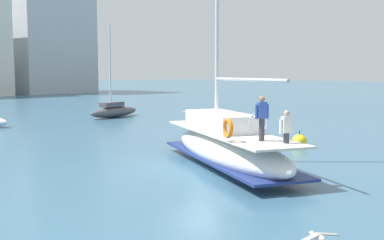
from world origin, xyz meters
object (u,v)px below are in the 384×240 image
(moored_sloop_near, at_px, (114,110))
(seagull, at_px, (318,237))
(mooring_buoy, at_px, (299,142))
(main_sailboat, at_px, (227,145))

(moored_sloop_near, xyz_separation_m, seagull, (-15.64, -27.72, -0.27))
(moored_sloop_near, distance_m, mooring_buoy, 20.27)
(main_sailboat, relative_size, moored_sloop_near, 1.59)
(seagull, height_order, mooring_buoy, mooring_buoy)
(main_sailboat, height_order, moored_sloop_near, main_sailboat)
(mooring_buoy, bearing_deg, moored_sloop_near, 81.26)
(main_sailboat, bearing_deg, moored_sloop_near, 64.34)
(moored_sloop_near, relative_size, mooring_buoy, 8.14)
(seagull, bearing_deg, moored_sloop_near, 60.58)
(seagull, bearing_deg, main_sailboat, 51.15)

